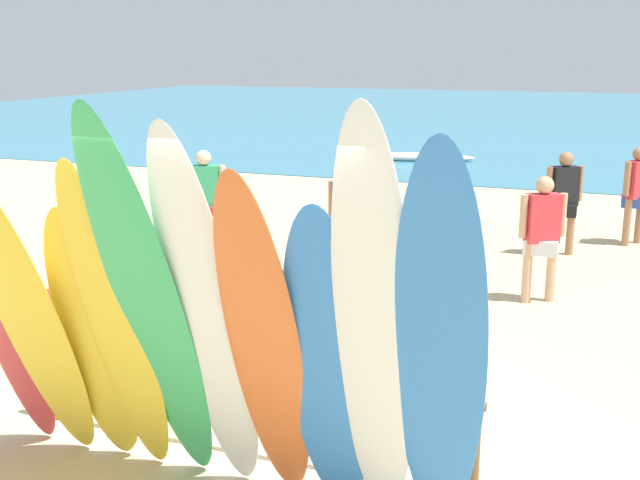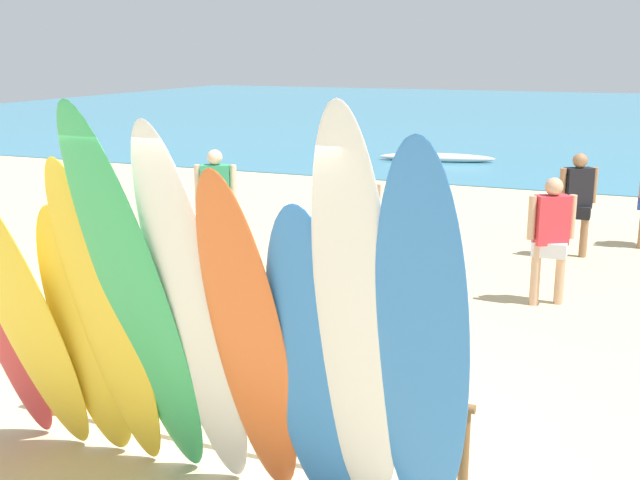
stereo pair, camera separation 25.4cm
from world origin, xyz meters
name	(u,v)px [view 1 (the left image)]	position (x,y,z in m)	size (l,w,h in m)	color
ground	(498,176)	(0.00, 14.00, 0.00)	(60.00, 60.00, 0.00)	#D3BC8C
ocean_water	(553,115)	(0.00, 32.31, 0.01)	(60.00, 40.00, 0.02)	teal
surfboard_rack	(242,384)	(0.00, 0.00, 0.58)	(3.54, 0.07, 0.72)	brown
surfboard_yellow_1	(30,321)	(-1.22, -0.75, 1.16)	(0.57, 0.07, 2.46)	yellow
surfboard_yellow_2	(95,340)	(-0.83, -0.58, 1.01)	(0.53, 0.07, 2.10)	yellow
surfboard_yellow_3	(117,327)	(-0.56, -0.68, 1.18)	(0.48, 0.07, 2.47)	yellow
surfboard_green_4	(151,311)	(-0.24, -0.78, 1.36)	(0.52, 0.06, 2.89)	#38B266
surfboard_white_5	(208,324)	(0.14, -0.73, 1.31)	(0.49, 0.07, 2.75)	white
surfboard_orange_6	(265,350)	(0.53, -0.73, 1.19)	(0.47, 0.08, 2.51)	orange
surfboard_blue_7	(329,369)	(0.91, -0.66, 1.09)	(0.54, 0.07, 2.26)	#337AD1
surfboard_white_8	(375,336)	(1.22, -0.75, 1.38)	(0.47, 0.07, 2.86)	white
surfboard_blue_9	(440,356)	(1.59, -0.71, 1.30)	(0.53, 0.06, 2.70)	#337AD1
beachgoer_by_water	(205,197)	(-2.91, 4.87, 0.91)	(0.57, 0.33, 1.59)	beige
beachgoer_strolling	(350,219)	(-0.53, 4.17, 0.92)	(0.60, 0.27, 1.59)	#9E704C
beachgoer_photographing	(564,196)	(1.84, 6.89, 0.88)	(0.50, 0.37, 1.53)	#9E704C
beachgoer_near_rack	(542,230)	(1.74, 4.53, 0.88)	(0.51, 0.36, 1.53)	tan
beachgoer_midbeach	(636,189)	(2.85, 7.96, 0.87)	(0.39, 0.48, 1.51)	#9E704C
beach_chair_blue	(75,276)	(-3.24, 2.31, 0.43)	(0.58, 0.75, 0.82)	#B7B7BC
distant_boat	(417,157)	(-2.41, 15.80, 0.11)	(3.12, 1.12, 0.25)	silver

